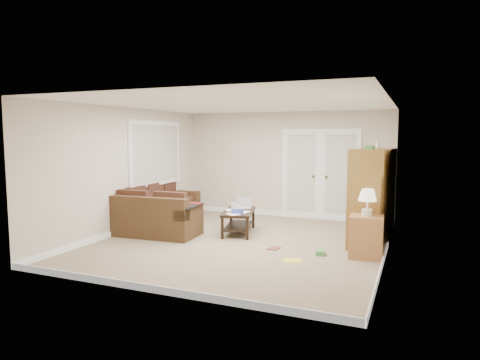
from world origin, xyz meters
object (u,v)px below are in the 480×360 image
at_px(sectional_sofa, 159,213).
at_px(coffee_table, 239,221).
at_px(tv_armoire, 372,197).
at_px(side_cabinet, 366,233).

bearing_deg(sectional_sofa, coffee_table, 3.19).
distance_m(sectional_sofa, tv_armoire, 4.30).
distance_m(sectional_sofa, coffee_table, 1.74).
xyz_separation_m(sectional_sofa, tv_armoire, (4.26, 0.19, 0.55)).
distance_m(coffee_table, side_cabinet, 2.65).
height_order(tv_armoire, side_cabinet, tv_armoire).
height_order(sectional_sofa, side_cabinet, side_cabinet).
bearing_deg(side_cabinet, sectional_sofa, 169.41).
relative_size(sectional_sofa, tv_armoire, 1.43).
height_order(sectional_sofa, tv_armoire, tv_armoire).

